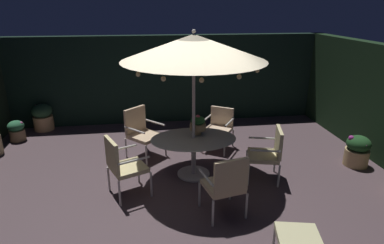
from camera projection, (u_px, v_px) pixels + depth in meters
The scene contains 14 objects.
ground_plane at pixel (180, 185), 5.83m from camera, with size 8.64×7.33×0.02m, color #4B3B3F.
hedge_backdrop_rear at pixel (166, 79), 8.71m from camera, with size 8.64×0.30×2.31m, color black.
patio_dining_table at pixel (194, 146), 5.98m from camera, with size 1.57×1.14×0.75m.
patio_umbrella at pixel (194, 48), 5.37m from camera, with size 2.46×2.46×2.67m.
centerpiece_planter at pixel (198, 124), 6.02m from camera, with size 0.30×0.30×0.38m.
patio_chair_north at pixel (141, 130), 6.78m from camera, with size 0.87×0.87×1.03m.
patio_chair_northeast at pixel (122, 163), 5.30m from camera, with size 0.75×0.75×1.05m.
patio_chair_east at pixel (226, 183), 4.77m from camera, with size 0.68×0.67×1.02m.
patio_chair_southeast at pixel (269, 151), 5.84m from camera, with size 0.69×0.72×0.99m.
patio_chair_south at pixel (219, 126), 7.16m from camera, with size 0.81×0.82×0.90m.
ottoman_footrest at pixel (298, 238), 3.97m from camera, with size 0.60×0.57×0.41m.
potted_plant_front_corner at pixel (43, 117), 8.27m from camera, with size 0.50×0.50×0.68m.
potted_plant_right_far at pixel (357, 151), 6.43m from camera, with size 0.46×0.46×0.63m.
potted_plant_back_left at pixel (17, 130), 7.64m from camera, with size 0.37×0.37×0.49m.
Camera 1 is at (-0.49, -5.08, 3.04)m, focal length 30.38 mm.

